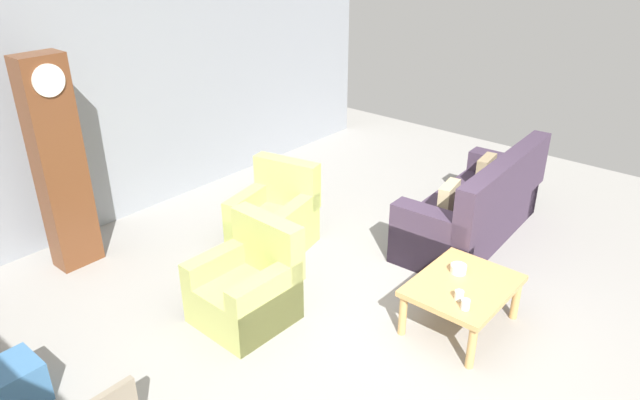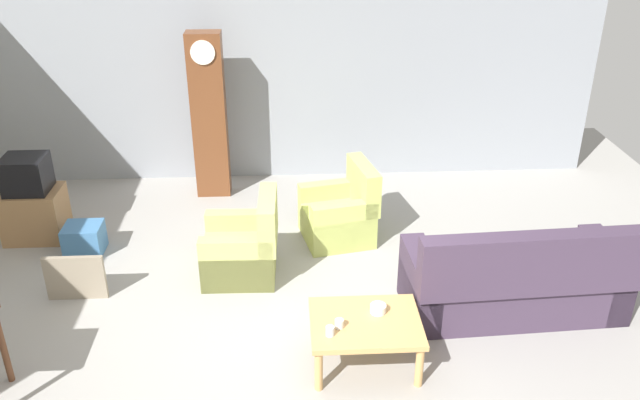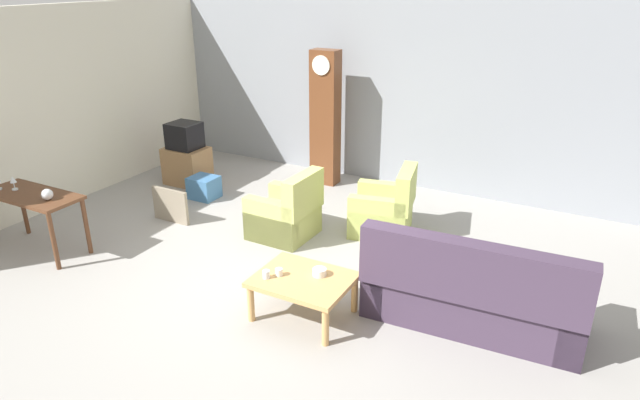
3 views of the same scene
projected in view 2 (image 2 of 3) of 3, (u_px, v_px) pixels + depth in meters
The scene contains 14 objects.
ground_plane at pixel (300, 323), 6.39m from camera, with size 10.40×10.40×0.00m, color #999691.
garage_door_wall at pixel (291, 64), 8.91m from camera, with size 8.40×0.16×3.20m, color gray.
couch_floral at pixel (515, 282), 6.40m from camera, with size 2.14×0.98×1.04m.
armchair_olive_near at pixel (244, 249), 7.05m from camera, with size 0.81×0.78×0.92m.
armchair_olive_far at pixel (341, 215), 7.76m from camera, with size 0.93×0.91×0.92m.
coffee_table_wood at pixel (365, 327), 5.72m from camera, with size 0.96×0.76×0.45m.
grandfather_clock at pixel (209, 116), 8.53m from camera, with size 0.44×0.30×2.18m.
tv_stand_cabinet at pixel (35, 214), 7.78m from camera, with size 0.68×0.52×0.61m, color #997047.
tv_crt at pixel (26, 174), 7.55m from camera, with size 0.48×0.44×0.42m, color black.
framed_picture_leaning at pixel (75, 278), 6.66m from camera, with size 0.60×0.05×0.49m, color gray.
storage_box_blue at pixel (84, 239), 7.52m from camera, with size 0.42×0.37×0.34m, color teal.
cup_white_porcelain at pixel (339, 324), 5.59m from camera, with size 0.08×0.08×0.08m, color white.
cup_blue_rimmed at pixel (330, 331), 5.49m from camera, with size 0.07×0.07×0.08m, color silver.
bowl_white_stacked at pixel (378, 309), 5.78m from camera, with size 0.14×0.14×0.07m, color white.
Camera 2 is at (-0.09, -5.20, 3.91)m, focal length 36.99 mm.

